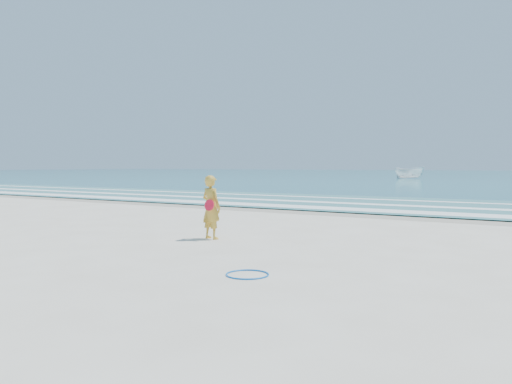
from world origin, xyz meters
The scene contains 9 objects.
ground centered at (0.00, 0.00, 0.00)m, with size 400.00×400.00×0.00m, color silver.
wet_sand centered at (0.00, 9.00, 0.00)m, with size 400.00×2.40×0.00m, color #B2A893.
shallow centered at (0.00, 14.00, 0.04)m, with size 400.00×10.00×0.01m, color #59B7AD.
foam_near centered at (0.00, 10.30, 0.05)m, with size 400.00×1.40×0.01m, color white.
foam_mid centered at (0.00, 13.20, 0.05)m, with size 400.00×0.90×0.01m, color white.
foam_far centered at (0.00, 16.50, 0.05)m, with size 400.00×0.60×0.01m, color white.
hoop centered at (3.59, -1.69, 0.01)m, with size 0.71×0.71×0.03m, color blue.
boat centered at (-10.10, 59.63, 0.86)m, with size 1.60×4.26×1.65m, color white.
woman centered at (0.67, 1.21, 0.77)m, with size 0.62×0.46×1.54m.
Camera 1 is at (7.93, -8.38, 1.77)m, focal length 35.00 mm.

